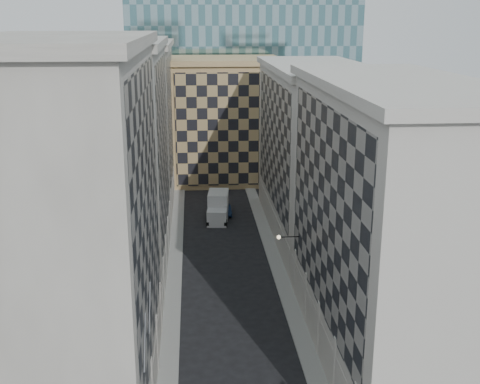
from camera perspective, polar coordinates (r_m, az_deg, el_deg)
sidewalk_west at (r=60.18m, az=-6.26°, el=-7.99°), size 1.50×100.00×0.15m
sidewalk_east at (r=60.72m, az=3.78°, el=-7.70°), size 1.50×100.00×0.15m
bldg_left_a at (r=38.91m, az=-15.87°, el=-3.70°), size 10.80×22.80×23.70m
bldg_left_b at (r=59.91m, az=-11.91°, el=3.01°), size 10.80×22.80×22.70m
bldg_left_c at (r=81.45m, az=-10.02°, el=6.20°), size 10.80×22.80×21.70m
bldg_right_a at (r=44.62m, az=13.98°, el=-3.03°), size 10.80×26.80×20.70m
bldg_right_b at (r=69.92m, az=7.12°, el=3.87°), size 10.80×28.80×19.70m
tan_block at (r=94.16m, az=-1.39°, el=6.92°), size 16.80×14.80×18.80m
church_tower at (r=106.95m, az=-3.02°, el=17.44°), size 7.20×7.20×51.50m
flagpoles_left at (r=35.21m, az=-8.78°, el=-12.24°), size 0.10×6.33×2.33m
bracket_lamp at (r=52.79m, az=3.89°, el=-4.29°), size 1.98×0.36×0.36m
box_truck at (r=76.07m, az=-2.10°, el=-1.54°), size 3.12×6.38×3.38m
dark_car at (r=78.07m, az=-1.37°, el=-1.71°), size 1.47×3.86×1.26m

